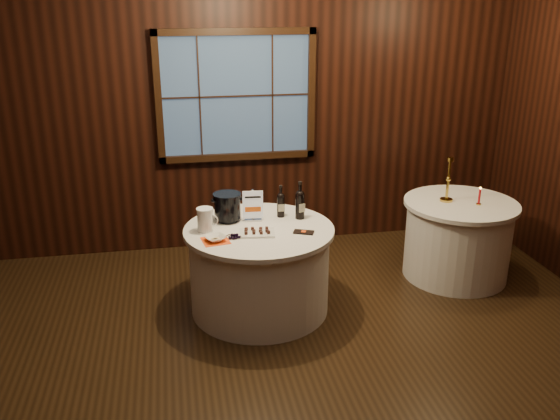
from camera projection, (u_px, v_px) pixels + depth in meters
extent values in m
plane|color=black|center=(281.00, 375.00, 4.36)|extent=(6.00, 6.00, 0.00)
cube|color=black|center=(236.00, 110.00, 6.15)|extent=(6.00, 0.02, 3.00)
cube|color=#364D71|center=(236.00, 96.00, 6.07)|extent=(1.50, 0.01, 1.20)
cylinder|color=white|center=(260.00, 271.00, 5.16)|extent=(1.20, 1.20, 0.73)
cylinder|color=white|center=(259.00, 230.00, 5.02)|extent=(1.28, 1.28, 0.04)
cylinder|color=white|center=(457.00, 241.00, 5.78)|extent=(1.00, 1.00, 0.73)
cylinder|color=white|center=(461.00, 204.00, 5.65)|extent=(1.08, 1.08, 0.04)
cube|color=#AFAFB6|center=(253.00, 220.00, 5.18)|extent=(0.16, 0.10, 0.01)
cube|color=#AFAFB6|center=(253.00, 204.00, 5.14)|extent=(0.02, 0.02, 0.27)
cube|color=white|center=(253.00, 205.00, 5.12)|extent=(0.18, 0.02, 0.25)
cylinder|color=black|center=(281.00, 207.00, 5.24)|extent=(0.07, 0.07, 0.19)
sphere|color=black|center=(281.00, 197.00, 5.21)|extent=(0.07, 0.07, 0.07)
cylinder|color=black|center=(281.00, 191.00, 5.19)|extent=(0.03, 0.03, 0.08)
cylinder|color=black|center=(281.00, 187.00, 5.18)|extent=(0.03, 0.03, 0.02)
cube|color=beige|center=(282.00, 208.00, 5.21)|extent=(0.05, 0.01, 0.07)
cylinder|color=black|center=(300.00, 207.00, 5.20)|extent=(0.08, 0.08, 0.22)
sphere|color=black|center=(300.00, 195.00, 5.16)|extent=(0.08, 0.08, 0.08)
cylinder|color=black|center=(300.00, 188.00, 5.14)|extent=(0.03, 0.03, 0.10)
cylinder|color=black|center=(300.00, 183.00, 5.12)|extent=(0.03, 0.03, 0.02)
cube|color=beige|center=(301.00, 208.00, 5.16)|extent=(0.06, 0.02, 0.08)
cylinder|color=black|center=(228.00, 219.00, 5.17)|extent=(0.18, 0.18, 0.03)
cylinder|color=black|center=(227.00, 207.00, 5.13)|extent=(0.23, 0.23, 0.20)
cylinder|color=black|center=(227.00, 195.00, 5.09)|extent=(0.25, 0.25, 0.02)
cube|color=white|center=(257.00, 233.00, 4.89)|extent=(0.31, 0.23, 0.02)
cube|color=black|center=(304.00, 232.00, 4.91)|extent=(0.19, 0.14, 0.01)
cylinder|color=#392B14|center=(226.00, 236.00, 4.80)|extent=(0.07, 0.02, 0.03)
cylinder|color=white|center=(205.00, 220.00, 4.92)|extent=(0.13, 0.13, 0.19)
cylinder|color=white|center=(205.00, 209.00, 4.89)|extent=(0.14, 0.14, 0.01)
torus|color=white|center=(213.00, 219.00, 4.93)|extent=(0.09, 0.05, 0.10)
cube|color=#F84D14|center=(215.00, 241.00, 4.76)|extent=(0.24, 0.24, 0.00)
imported|color=white|center=(215.00, 238.00, 4.75)|extent=(0.20, 0.20, 0.04)
cylinder|color=gold|center=(446.00, 200.00, 5.66)|extent=(0.12, 0.12, 0.02)
cylinder|color=gold|center=(448.00, 180.00, 5.60)|extent=(0.03, 0.03, 0.38)
cylinder|color=gold|center=(450.00, 159.00, 5.53)|extent=(0.06, 0.06, 0.03)
cylinder|color=gold|center=(478.00, 204.00, 5.57)|extent=(0.05, 0.05, 0.01)
cylinder|color=#B40D15|center=(479.00, 196.00, 5.54)|extent=(0.02, 0.02, 0.14)
sphere|color=#FFB23F|center=(480.00, 188.00, 5.51)|extent=(0.02, 0.02, 0.02)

